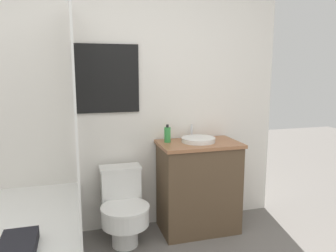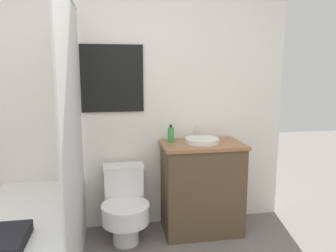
{
  "view_description": "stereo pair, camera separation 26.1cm",
  "coord_description": "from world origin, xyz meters",
  "views": [
    {
      "loc": [
        -0.37,
        -0.99,
        1.48
      ],
      "look_at": [
        0.34,
        1.49,
        1.03
      ],
      "focal_mm": 35.0,
      "sensor_mm": 36.0,
      "label": 1
    },
    {
      "loc": [
        -0.12,
        -1.04,
        1.48
      ],
      "look_at": [
        0.34,
        1.49,
        1.03
      ],
      "focal_mm": 35.0,
      "sensor_mm": 36.0,
      "label": 2
    }
  ],
  "objects": [
    {
      "name": "soap_bottle",
      "position": [
        0.42,
        1.78,
        0.9
      ],
      "size": [
        0.06,
        0.06,
        0.16
      ],
      "color": "green",
      "rests_on": "vanity"
    },
    {
      "name": "wall_back",
      "position": [
        -0.0,
        1.96,
        1.25
      ],
      "size": [
        3.11,
        0.07,
        2.5
      ],
      "color": "white",
      "rests_on": "ground_plane"
    },
    {
      "name": "sink",
      "position": [
        0.69,
        1.72,
        0.85
      ],
      "size": [
        0.31,
        0.34,
        0.13
      ],
      "color": "white",
      "rests_on": "vanity"
    },
    {
      "name": "vanity",
      "position": [
        0.69,
        1.69,
        0.42
      ],
      "size": [
        0.72,
        0.46,
        0.83
      ],
      "color": "brown",
      "rests_on": "ground_plane"
    },
    {
      "name": "toilet",
      "position": [
        -0.01,
        1.66,
        0.32
      ],
      "size": [
        0.4,
        0.55,
        0.64
      ],
      "color": "white",
      "rests_on": "ground_plane"
    },
    {
      "name": "shower_area",
      "position": [
        -0.69,
        1.24,
        0.29
      ],
      "size": [
        0.7,
        1.39,
        1.98
      ],
      "color": "white",
      "rests_on": "ground_plane"
    }
  ]
}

